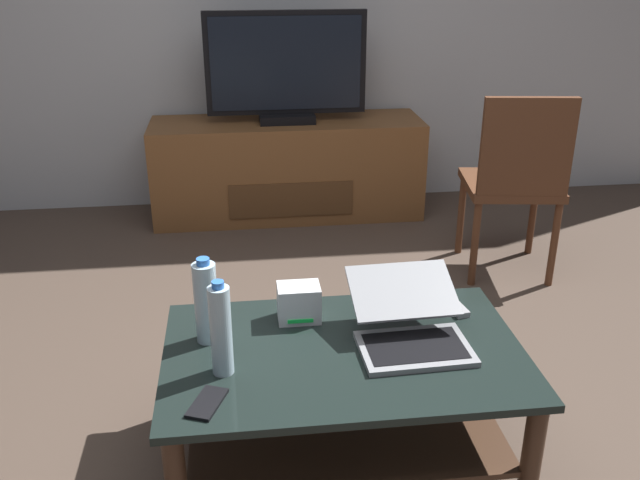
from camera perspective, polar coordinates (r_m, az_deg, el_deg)
ground_plane at (r=2.49m, az=0.87°, el=-15.43°), size 7.68×7.68×0.00m
coffee_table at (r=2.21m, az=1.94°, el=-11.80°), size 1.10×0.69×0.41m
media_cabinet at (r=4.21m, az=-2.69°, el=5.93°), size 1.60×0.48×0.58m
television at (r=4.05m, az=-2.82°, el=13.85°), size 0.92×0.20×0.63m
dining_chair at (r=3.44m, az=15.87°, el=5.02°), size 0.50×0.50×0.93m
laptop at (r=2.17m, az=7.41°, el=-6.93°), size 0.35×0.40×0.17m
router_box at (r=2.27m, az=-1.76°, el=-5.19°), size 0.14×0.10×0.12m
water_bottle_near at (r=1.98m, az=-8.18°, el=-7.36°), size 0.06×0.06×0.29m
water_bottle_far at (r=2.15m, az=-9.39°, el=-5.07°), size 0.07×0.07×0.28m
cell_phone at (r=1.94m, az=-9.29°, el=-13.13°), size 0.12×0.16×0.01m
tv_remote at (r=2.40m, az=10.94°, el=-5.26°), size 0.07×0.17×0.02m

